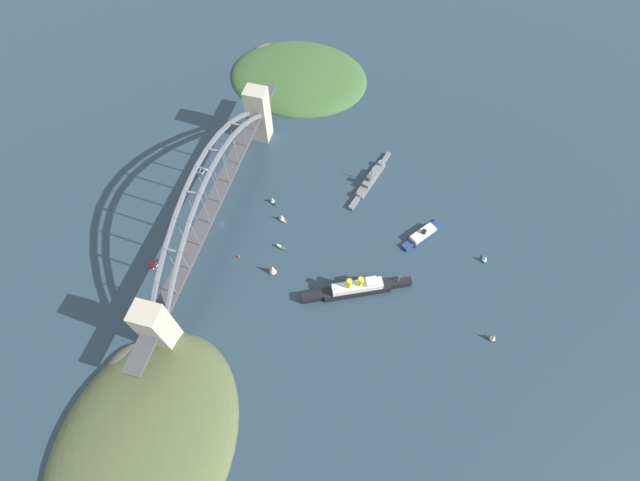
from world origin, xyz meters
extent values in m
plane|color=#283D4C|center=(0.00, 0.00, 0.00)|extent=(1400.00, 1400.00, 0.00)
cube|color=#BCB29E|center=(-96.18, 0.00, 24.72)|extent=(14.63, 17.27, 49.44)
cube|color=#BCB29E|center=(96.18, 0.00, 24.72)|extent=(14.63, 17.27, 49.44)
cube|color=#47474C|center=(0.00, 0.00, 28.78)|extent=(177.74, 11.27, 2.40)
cube|color=#47474C|center=(-115.50, 0.00, 28.78)|extent=(24.00, 11.27, 2.40)
cube|color=#47474C|center=(115.50, 0.00, 28.78)|extent=(24.00, 11.27, 2.40)
cube|color=slate|center=(-83.27, -5.07, 35.08)|extent=(20.31, 1.80, 15.24)
cube|color=slate|center=(-64.77, -5.07, 46.28)|extent=(20.00, 1.80, 12.63)
cube|color=slate|center=(-46.26, -5.07, 54.68)|extent=(19.64, 1.80, 9.99)
cube|color=slate|center=(-27.76, -5.07, 60.28)|extent=(19.21, 1.80, 7.32)
cube|color=slate|center=(-9.25, -5.07, 63.08)|extent=(18.75, 1.80, 4.59)
cube|color=slate|center=(9.25, -5.07, 63.08)|extent=(18.75, 1.80, 4.59)
cube|color=slate|center=(27.76, -5.07, 60.28)|extent=(19.21, 1.80, 7.32)
cube|color=slate|center=(46.26, -5.07, 54.68)|extent=(19.64, 1.80, 9.99)
cube|color=slate|center=(64.77, -5.07, 46.28)|extent=(20.00, 1.80, 12.63)
cube|color=slate|center=(83.27, -5.07, 35.08)|extent=(20.31, 1.80, 15.24)
cube|color=slate|center=(-83.27, 5.07, 35.08)|extent=(20.31, 1.80, 15.24)
cube|color=slate|center=(-64.77, 5.07, 46.28)|extent=(20.00, 1.80, 12.63)
cube|color=slate|center=(-46.26, 5.07, 54.68)|extent=(19.64, 1.80, 9.99)
cube|color=slate|center=(-27.76, 5.07, 60.28)|extent=(19.21, 1.80, 7.32)
cube|color=slate|center=(-9.25, 5.07, 63.08)|extent=(18.75, 1.80, 4.59)
cube|color=slate|center=(9.25, 5.07, 63.08)|extent=(18.75, 1.80, 4.59)
cube|color=slate|center=(27.76, 5.07, 60.28)|extent=(19.21, 1.80, 7.32)
cube|color=slate|center=(46.26, 5.07, 54.68)|extent=(19.64, 1.80, 9.99)
cube|color=slate|center=(64.77, 5.07, 46.28)|extent=(20.00, 1.80, 12.63)
cube|color=slate|center=(83.27, 5.07, 35.08)|extent=(20.31, 1.80, 15.24)
cube|color=slate|center=(-92.53, 0.00, 28.78)|extent=(1.40, 10.14, 1.40)
cube|color=slate|center=(-55.52, 0.00, 51.18)|extent=(1.40, 10.14, 1.40)
cube|color=slate|center=(-18.51, 0.00, 62.38)|extent=(1.40, 10.14, 1.40)
cube|color=slate|center=(18.51, 0.00, 62.38)|extent=(1.40, 10.14, 1.40)
cube|color=slate|center=(55.52, 0.00, 51.18)|extent=(1.40, 10.14, 1.40)
cube|color=slate|center=(92.53, 0.00, 28.78)|extent=(1.40, 10.14, 1.40)
cylinder|color=slate|center=(-74.02, -5.07, 35.68)|extent=(0.56, 0.56, 11.40)
cylinder|color=slate|center=(-74.02, 5.07, 35.68)|extent=(0.56, 0.56, 11.40)
cylinder|color=slate|center=(-55.52, -5.07, 40.58)|extent=(0.56, 0.56, 21.20)
cylinder|color=slate|center=(-55.52, 5.07, 40.58)|extent=(0.56, 0.56, 21.20)
cylinder|color=slate|center=(-37.01, -5.07, 44.08)|extent=(0.56, 0.56, 28.19)
cylinder|color=slate|center=(-37.01, 5.07, 44.08)|extent=(0.56, 0.56, 28.19)
cylinder|color=slate|center=(-18.51, -5.07, 46.18)|extent=(0.56, 0.56, 32.39)
cylinder|color=slate|center=(-18.51, 5.07, 46.18)|extent=(0.56, 0.56, 32.39)
cylinder|color=slate|center=(0.00, -5.07, 46.88)|extent=(0.56, 0.56, 33.79)
cylinder|color=slate|center=(0.00, 5.07, 46.88)|extent=(0.56, 0.56, 33.79)
cylinder|color=slate|center=(18.51, -5.07, 46.18)|extent=(0.56, 0.56, 32.39)
cylinder|color=slate|center=(18.51, 5.07, 46.18)|extent=(0.56, 0.56, 32.39)
cylinder|color=slate|center=(37.01, -5.07, 44.08)|extent=(0.56, 0.56, 28.19)
cylinder|color=slate|center=(37.01, 5.07, 44.08)|extent=(0.56, 0.56, 28.19)
cylinder|color=slate|center=(55.52, -5.07, 40.58)|extent=(0.56, 0.56, 21.20)
cylinder|color=slate|center=(55.52, 5.07, 40.58)|extent=(0.56, 0.56, 21.20)
cylinder|color=slate|center=(74.02, -5.07, 35.68)|extent=(0.56, 0.56, 11.40)
cylinder|color=slate|center=(74.02, 5.07, 35.68)|extent=(0.56, 0.56, 11.40)
ellipsoid|color=#3D6033|center=(-178.45, 10.16, 0.00)|extent=(110.45, 133.10, 20.41)
ellipsoid|color=#756B5B|center=(-203.30, -26.45, 0.00)|extent=(38.66, 39.93, 11.23)
ellipsoid|color=#515B38|center=(158.86, 13.79, 0.00)|extent=(141.90, 105.79, 30.19)
ellipsoid|color=#756B5B|center=(126.94, -15.30, 0.00)|extent=(49.67, 31.74, 16.61)
cube|color=black|center=(29.67, 113.02, 3.08)|extent=(27.31, 46.22, 6.15)
cube|color=black|center=(16.69, 141.44, 3.08)|extent=(10.81, 16.18, 6.15)
cube|color=black|center=(42.65, 84.60, 3.08)|extent=(11.67, 16.58, 6.15)
cube|color=white|center=(29.67, 113.02, 8.79)|extent=(21.27, 35.02, 5.28)
cube|color=white|center=(25.66, 121.81, 13.03)|extent=(9.10, 9.72, 3.20)
cylinder|color=yellow|center=(28.94, 114.62, 15.55)|extent=(3.88, 3.88, 8.24)
cylinder|color=yellow|center=(32.23, 107.42, 15.55)|extent=(3.88, 3.88, 8.24)
cylinder|color=tan|center=(17.51, 139.66, 11.15)|extent=(0.50, 0.50, 10.00)
cube|color=slate|center=(-70.44, 102.76, 1.53)|extent=(41.18, 18.44, 3.07)
cube|color=slate|center=(-96.53, 110.41, 1.53)|extent=(13.97, 6.96, 3.07)
cube|color=slate|center=(-44.34, 95.11, 1.53)|extent=(14.15, 7.59, 3.07)
cube|color=slate|center=(-70.44, 102.76, 4.59)|extent=(21.20, 11.31, 3.05)
cylinder|color=slate|center=(-88.38, 108.02, 4.17)|extent=(5.08, 5.08, 2.20)
cylinder|color=slate|center=(-52.50, 97.50, 4.17)|extent=(5.08, 5.08, 2.20)
cylinder|color=slate|center=(-70.44, 102.76, 11.12)|extent=(0.60, 0.60, 10.00)
cylinder|color=#4C4C51|center=(-66.52, 101.62, 8.32)|extent=(3.99, 3.99, 4.40)
cube|color=navy|center=(-28.19, 151.41, 1.18)|extent=(23.49, 21.16, 2.36)
cube|color=navy|center=(-16.20, 141.96, 1.18)|extent=(9.85, 9.61, 2.36)
cube|color=navy|center=(-40.18, 160.86, 1.18)|extent=(10.62, 10.59, 2.36)
cube|color=beige|center=(-28.19, 151.41, 3.90)|extent=(21.16, 18.93, 3.08)
cylinder|color=black|center=(-28.19, 151.41, 6.64)|extent=(3.56, 3.56, 2.40)
cylinder|color=#B7B7B2|center=(47.64, -32.40, 0.45)|extent=(5.27, 3.20, 0.90)
cylinder|color=#B7B7B2|center=(46.17, -35.39, 0.45)|extent=(5.27, 3.20, 0.90)
cylinder|color=maroon|center=(47.64, -32.40, 1.57)|extent=(0.14, 0.14, 1.34)
cylinder|color=maroon|center=(46.17, -35.39, 1.57)|extent=(0.14, 0.14, 1.34)
ellipsoid|color=#B21E19|center=(46.91, -33.90, 2.83)|extent=(8.03, 4.75, 1.18)
cylinder|color=maroon|center=(50.29, -35.56, 2.83)|extent=(1.21, 1.36, 1.12)
cube|color=#B21E19|center=(47.85, -34.36, 3.33)|extent=(5.66, 9.16, 0.20)
cube|color=#B21E19|center=(43.60, -32.27, 2.95)|extent=(2.56, 3.68, 0.12)
cube|color=maroon|center=(43.60, -32.27, 4.17)|extent=(1.04, 0.59, 1.50)
cylinder|color=#B7B7B2|center=(-44.93, -36.90, 0.45)|extent=(6.39, 1.63, 0.90)
cylinder|color=#B7B7B2|center=(-44.51, -33.38, 0.45)|extent=(6.39, 1.63, 0.90)
cylinder|color=navy|center=(-44.93, -36.90, 1.44)|extent=(0.14, 0.14, 1.08)
cylinder|color=navy|center=(-44.51, -33.38, 1.44)|extent=(0.14, 0.14, 1.08)
ellipsoid|color=silver|center=(-44.72, -35.14, 2.71)|extent=(8.33, 2.42, 1.47)
cylinder|color=navy|center=(-48.39, -34.71, 2.71)|extent=(0.96, 1.48, 1.40)
cube|color=silver|center=(-45.74, -35.02, 3.34)|extent=(3.07, 11.91, 0.20)
cube|color=silver|center=(-41.13, -35.56, 2.86)|extent=(1.62, 4.58, 0.12)
cube|color=navy|center=(-41.13, -35.56, 4.20)|extent=(1.11, 0.25, 1.50)
cube|color=gold|center=(-14.87, 44.89, 0.54)|extent=(3.61, 4.48, 1.08)
cube|color=gold|center=(-13.62, 47.27, 0.54)|extent=(1.41, 1.60, 1.08)
cube|color=gold|center=(-16.11, 42.52, 0.54)|extent=(1.56, 1.68, 1.08)
cylinder|color=tan|center=(-14.71, 45.19, 4.21)|extent=(0.16, 0.16, 6.25)
cone|color=white|center=(-15.26, 44.15, 3.89)|extent=(4.98, 4.98, 5.00)
cube|color=#2D6B3D|center=(40.19, 206.53, 0.48)|extent=(3.37, 4.55, 0.96)
cube|color=#2D6B3D|center=(39.18, 203.98, 0.48)|extent=(1.34, 1.60, 0.96)
cube|color=#2D6B3D|center=(41.20, 209.07, 0.48)|extent=(1.51, 1.67, 0.96)
cylinder|color=tan|center=(40.06, 206.21, 4.57)|extent=(0.16, 0.16, 7.22)
cone|color=silver|center=(40.51, 207.32, 4.21)|extent=(4.89, 4.89, 5.77)
cube|color=#234C8C|center=(-19.37, 197.78, 0.44)|extent=(4.27, 2.93, 0.89)
cube|color=#234C8C|center=(-21.83, 196.85, 0.44)|extent=(1.49, 1.15, 0.89)
cube|color=#234C8C|center=(-16.91, 198.71, 0.44)|extent=(1.54, 1.29, 0.89)
cylinder|color=tan|center=(-19.68, 197.66, 4.06)|extent=(0.16, 0.16, 6.34)
cone|color=white|center=(-18.60, 198.07, 3.74)|extent=(4.66, 4.66, 5.07)
cube|color=#B2231E|center=(29.90, 50.58, 0.35)|extent=(3.47, 5.83, 0.71)
cube|color=#B2231E|center=(28.87, 47.06, 0.35)|extent=(1.38, 2.01, 0.71)
cube|color=#B2231E|center=(30.92, 54.09, 0.35)|extent=(1.56, 2.06, 0.71)
cylinder|color=tan|center=(29.77, 50.14, 5.66)|extent=(0.16, 0.16, 9.91)
cone|color=silver|center=(30.22, 51.67, 5.17)|extent=(6.24, 6.24, 7.93)
cube|color=black|center=(-28.99, 32.48, 0.46)|extent=(3.61, 3.66, 0.93)
cube|color=black|center=(-27.29, 34.24, 0.46)|extent=(1.33, 1.34, 0.93)
cube|color=black|center=(-30.70, 30.72, 0.46)|extent=(1.42, 1.43, 0.93)
cylinder|color=tan|center=(-28.78, 32.70, 3.70)|extent=(0.16, 0.16, 5.55)
cone|color=white|center=(-29.53, 31.93, 3.43)|extent=(4.76, 4.76, 4.44)
cube|color=#2D6B3D|center=(8.69, 49.85, 0.60)|extent=(3.33, 5.93, 1.20)
cube|color=#2D6B3D|center=(9.51, 53.49, 0.60)|extent=(1.56, 2.08, 1.20)
cube|color=#2D6B3D|center=(7.86, 46.21, 0.60)|extent=(1.79, 2.13, 1.20)
cube|color=beige|center=(8.53, 49.17, 1.83)|extent=(2.29, 3.11, 1.25)
cone|color=red|center=(24.46, 22.95, 1.10)|extent=(2.20, 2.20, 2.20)
sphere|color=#F2E566|center=(24.46, 22.95, 2.50)|extent=(0.50, 0.50, 0.50)
camera|label=1|loc=(163.59, 121.83, 286.32)|focal=24.96mm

